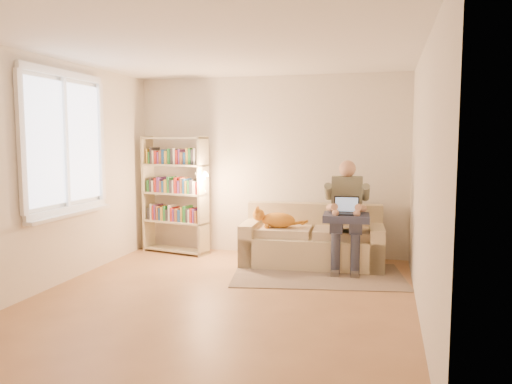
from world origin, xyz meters
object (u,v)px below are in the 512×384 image
(sofa, at_px, (312,243))
(bookshelf, at_px, (175,189))
(cat, at_px, (278,219))
(laptop, at_px, (346,210))
(person, at_px, (347,209))

(sofa, relative_size, bookshelf, 1.11)
(sofa, relative_size, cat, 2.78)
(laptop, height_order, bookshelf, bookshelf)
(sofa, bearing_deg, bookshelf, 172.15)
(cat, height_order, laptop, laptop)
(cat, bearing_deg, sofa, 14.73)
(laptop, bearing_deg, sofa, 148.20)
(person, xyz_separation_m, laptop, (0.01, -0.13, 0.01))
(laptop, bearing_deg, bookshelf, 167.36)
(person, bearing_deg, cat, 178.32)
(person, bearing_deg, laptop, -90.26)
(person, height_order, bookshelf, bookshelf)
(sofa, distance_m, bookshelf, 2.18)
(person, distance_m, laptop, 0.13)
(cat, bearing_deg, laptop, -9.92)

